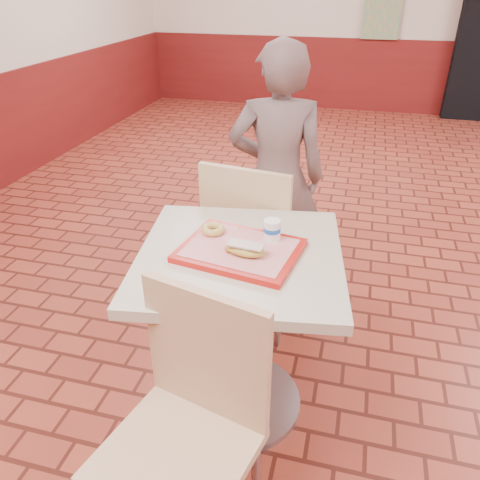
% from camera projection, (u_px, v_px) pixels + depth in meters
% --- Properties ---
extents(wainscot_band, '(8.00, 10.00, 1.00)m').
position_uv_depth(wainscot_band, '(478.00, 255.00, 2.50)').
color(wainscot_band, '#601312').
rests_on(wainscot_band, ground).
extents(main_table, '(0.80, 0.80, 0.85)m').
position_uv_depth(main_table, '(240.00, 309.00, 1.99)').
color(main_table, '#BFB79A').
rests_on(main_table, ground).
extents(chair_main_front, '(0.55, 0.55, 0.98)m').
position_uv_depth(chair_main_front, '(189.00, 420.00, 1.52)').
color(chair_main_front, tan).
rests_on(chair_main_front, ground).
extents(chair_main_back, '(0.53, 0.53, 1.02)m').
position_uv_depth(chair_main_back, '(253.00, 240.00, 2.50)').
color(chair_main_back, '#DAB983').
rests_on(chair_main_back, ground).
extents(customer, '(0.63, 0.48, 1.54)m').
position_uv_depth(customer, '(277.00, 178.00, 2.72)').
color(customer, '#6E5855').
rests_on(customer, ground).
extents(serving_tray, '(0.45, 0.35, 0.03)m').
position_uv_depth(serving_tray, '(240.00, 250.00, 1.84)').
color(serving_tray, '#B5130D').
rests_on(serving_tray, main_table).
extents(ring_donut, '(0.13, 0.13, 0.03)m').
position_uv_depth(ring_donut, '(213.00, 229.00, 1.93)').
color(ring_donut, gold).
rests_on(ring_donut, serving_tray).
extents(long_john_donut, '(0.17, 0.09, 0.05)m').
position_uv_depth(long_john_donut, '(245.00, 250.00, 1.78)').
color(long_john_donut, '#B49634').
rests_on(long_john_donut, serving_tray).
extents(paper_cup, '(0.07, 0.07, 0.09)m').
position_uv_depth(paper_cup, '(272.00, 230.00, 1.87)').
color(paper_cup, white).
rests_on(paper_cup, serving_tray).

